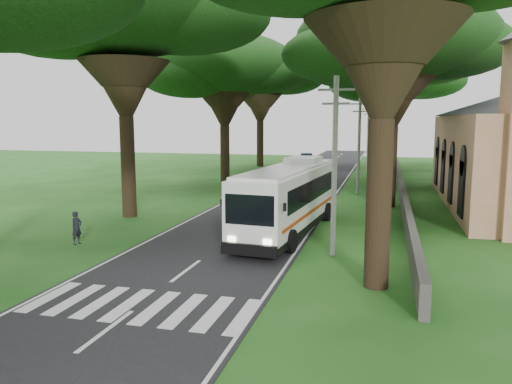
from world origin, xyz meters
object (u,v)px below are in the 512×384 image
pole_near (335,163)px  distant_car_b (307,159)px  pole_far (368,136)px  pole_mid (359,143)px  pedestrian (77,228)px  coach_bus (289,197)px  distant_car_a (290,166)px

pole_near → distant_car_b: size_ratio=1.78×
pole_far → pole_near: bearing=-90.0°
pole_mid → pole_far: 20.00m
pole_mid → pedestrian: (-12.44, -21.19, -3.35)m
coach_bus → pole_far: bearing=90.8°
pole_far → distant_car_a: (-8.50, -5.45, -3.40)m
coach_bus → pedestrian: bearing=-146.2°
pole_mid → pole_near: bearing=-90.0°
distant_car_b → coach_bus: bearing=-93.2°
distant_car_b → pole_far: bearing=-48.9°
pole_mid → coach_bus: 16.34m
pole_near → distant_car_a: 35.75m
pedestrian → coach_bus: bearing=-50.7°
pole_near → pole_mid: 20.00m
coach_bus → distant_car_a: bearing=105.9°
coach_bus → distant_car_a: size_ratio=2.83×
pole_near → distant_car_a: bearing=103.8°
pole_near → pole_far: 40.00m
coach_bus → distant_car_a: 31.05m
distant_car_b → pedestrian: (-3.94, -47.84, 0.05)m
distant_car_a → pole_mid: bearing=137.8°
pole_near → pole_far: same height
distant_car_a → pedestrian: size_ratio=2.66×
pole_far → pedestrian: 43.16m
pole_far → pedestrian: size_ratio=4.84×
pole_far → distant_car_a: 10.65m
pole_mid → distant_car_a: pole_mid is taller
distant_car_a → pole_near: bearing=121.4°
pole_mid → coach_bus: pole_mid is taller
pole_far → coach_bus: size_ratio=0.64×
pole_near → pedestrian: pole_near is taller
pedestrian → distant_car_a: bearing=4.5°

